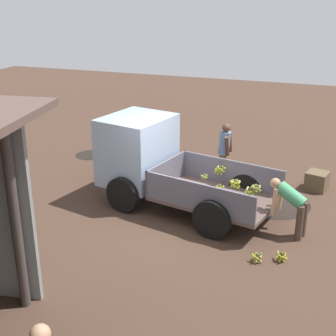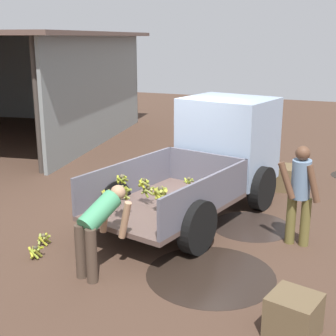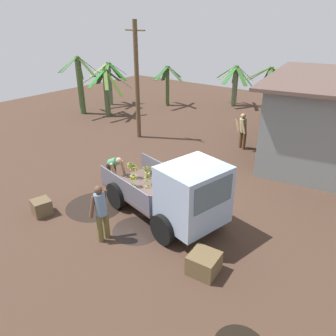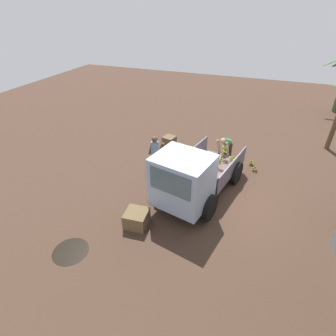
% 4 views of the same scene
% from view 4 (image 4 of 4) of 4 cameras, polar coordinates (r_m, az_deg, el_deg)
% --- Properties ---
extents(ground, '(36.00, 36.00, 0.00)m').
position_cam_4_polar(ground, '(9.69, 10.33, -5.72)').
color(ground, '#432F23').
extents(mud_patch_0, '(1.42, 1.42, 0.01)m').
position_cam_4_polar(mud_patch_0, '(10.06, 0.66, -3.46)').
color(mud_patch_0, '#2D231E').
rests_on(mud_patch_0, ground).
extents(mud_patch_1, '(1.84, 1.84, 0.01)m').
position_cam_4_polar(mud_patch_1, '(11.60, 4.53, 1.79)').
color(mud_patch_1, black).
rests_on(mud_patch_1, ground).
extents(mud_patch_2, '(1.00, 1.00, 0.01)m').
position_cam_4_polar(mud_patch_2, '(8.17, -20.44, -16.64)').
color(mud_patch_2, black).
rests_on(mud_patch_2, ground).
extents(cargo_truck, '(4.49, 2.65, 2.08)m').
position_cam_4_polar(cargo_truck, '(8.48, 4.49, -2.34)').
color(cargo_truck, brown).
rests_on(cargo_truck, ground).
extents(person_foreground_visitor, '(0.35, 0.68, 1.65)m').
position_cam_4_polar(person_foreground_visitor, '(10.20, -2.87, 3.14)').
color(person_foreground_visitor, brown).
rests_on(person_foreground_visitor, ground).
extents(person_worker_loading, '(0.85, 0.68, 1.21)m').
position_cam_4_polar(person_worker_loading, '(11.47, 12.55, 4.92)').
color(person_worker_loading, '#45362B').
rests_on(person_worker_loading, ground).
extents(banana_bunch_on_ground_0, '(0.23, 0.22, 0.20)m').
position_cam_4_polar(banana_bunch_on_ground_0, '(11.70, 17.67, 1.12)').
color(banana_bunch_on_ground_0, '#3F3929').
rests_on(banana_bunch_on_ground_0, ground).
extents(banana_bunch_on_ground_1, '(0.24, 0.24, 0.19)m').
position_cam_4_polar(banana_bunch_on_ground_1, '(11.33, 18.36, -0.15)').
color(banana_bunch_on_ground_1, brown).
rests_on(banana_bunch_on_ground_1, ground).
extents(wooden_crate_0, '(0.64, 0.64, 0.48)m').
position_cam_4_polar(wooden_crate_0, '(12.62, 0.27, 5.84)').
color(wooden_crate_0, brown).
rests_on(wooden_crate_0, ground).
extents(wooden_crate_1, '(0.74, 0.74, 0.51)m').
position_cam_4_polar(wooden_crate_1, '(8.28, -6.85, -10.87)').
color(wooden_crate_1, brown).
rests_on(wooden_crate_1, ground).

